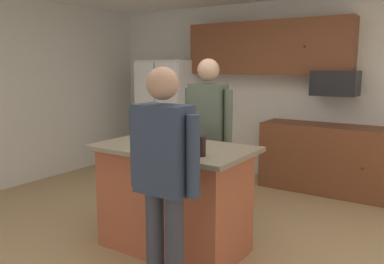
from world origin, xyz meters
TOP-DOWN VIEW (x-y plane):
  - floor at (0.00, 0.00)m, footprint 7.04×7.04m
  - back_wall at (0.00, 2.80)m, footprint 6.40×0.10m
  - cabinet_run_upper at (-0.40, 2.60)m, footprint 2.40×0.38m
  - cabinet_run_lower at (0.60, 2.48)m, footprint 1.80×0.63m
  - refrigerator at (-2.00, 2.38)m, footprint 0.85×0.76m
  - microwave_over_range at (0.60, 2.50)m, footprint 0.56×0.40m
  - kitchen_island at (-0.17, -0.02)m, footprint 1.41×0.83m
  - person_host_foreground at (-0.27, 0.74)m, footprint 0.57×0.23m
  - person_guest_right at (0.25, -0.72)m, footprint 0.57×0.22m
  - mug_blue_stoneware at (-0.47, 0.12)m, footprint 0.13×0.09m
  - glass_dark_ale at (0.25, -0.22)m, footprint 0.07×0.07m
  - glass_stout_tall at (-0.43, 0.24)m, footprint 0.06×0.06m
  - serving_tray at (-0.16, -0.05)m, footprint 0.44×0.30m

SIDE VIEW (x-z plane):
  - floor at x=0.00m, z-range 0.00..0.00m
  - cabinet_run_lower at x=0.60m, z-range 0.00..0.90m
  - kitchen_island at x=-0.17m, z-range 0.01..0.97m
  - refrigerator at x=-2.00m, z-range 0.00..1.77m
  - person_guest_right at x=0.25m, z-range 0.13..1.79m
  - serving_tray at x=-0.16m, z-range 0.97..1.01m
  - person_host_foreground at x=-0.27m, z-range 0.14..1.89m
  - mug_blue_stoneware at x=-0.47m, z-range 0.97..1.07m
  - glass_stout_tall at x=-0.43m, z-range 0.97..1.09m
  - glass_dark_ale at x=0.25m, z-range 0.97..1.12m
  - back_wall at x=0.00m, z-range 0.00..2.60m
  - microwave_over_range at x=0.60m, z-range 1.29..1.61m
  - cabinet_run_upper at x=-0.40m, z-range 1.55..2.30m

